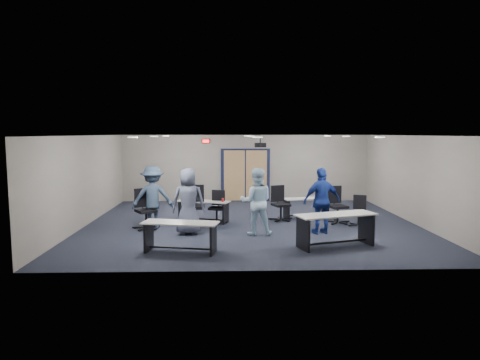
{
  "coord_description": "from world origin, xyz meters",
  "views": [
    {
      "loc": [
        -0.73,
        -12.87,
        2.77
      ],
      "look_at": [
        -0.36,
        -0.3,
        1.39
      ],
      "focal_mm": 32.0,
      "sensor_mm": 36.0,
      "label": 1
    }
  ],
  "objects_px": {
    "chair_back_c": "(281,203)",
    "person_lightblue": "(256,202)",
    "table_front_left": "(180,232)",
    "chair_back_d": "(338,205)",
    "chair_back_a": "(195,205)",
    "table_back_right": "(306,204)",
    "chair_loose_left": "(146,209)",
    "person_navy": "(322,201)",
    "chair_back_b": "(217,207)",
    "person_plaid": "(188,201)",
    "table_back_left": "(204,207)",
    "table_front_right": "(336,224)",
    "person_back": "(153,197)",
    "chair_loose_right": "(359,211)"
  },
  "relations": [
    {
      "from": "table_front_left",
      "to": "table_front_right",
      "type": "bearing_deg",
      "value": 17.03
    },
    {
      "from": "table_front_left",
      "to": "table_front_right",
      "type": "xyz_separation_m",
      "value": [
        3.74,
        0.39,
        0.07
      ]
    },
    {
      "from": "table_back_right",
      "to": "person_navy",
      "type": "distance_m",
      "value": 2.38
    },
    {
      "from": "chair_back_a",
      "to": "chair_back_b",
      "type": "bearing_deg",
      "value": 25.38
    },
    {
      "from": "table_back_left",
      "to": "table_front_right",
      "type": "bearing_deg",
      "value": -23.12
    },
    {
      "from": "person_plaid",
      "to": "person_back",
      "type": "bearing_deg",
      "value": -36.51
    },
    {
      "from": "chair_back_c",
      "to": "person_lightblue",
      "type": "height_order",
      "value": "person_lightblue"
    },
    {
      "from": "table_back_left",
      "to": "person_back",
      "type": "bearing_deg",
      "value": -131.12
    },
    {
      "from": "chair_loose_right",
      "to": "person_navy",
      "type": "xyz_separation_m",
      "value": [
        -1.32,
        -0.91,
        0.46
      ]
    },
    {
      "from": "table_front_right",
      "to": "chair_loose_right",
      "type": "bearing_deg",
      "value": 43.23
    },
    {
      "from": "person_navy",
      "to": "person_back",
      "type": "height_order",
      "value": "same"
    },
    {
      "from": "chair_loose_right",
      "to": "chair_back_b",
      "type": "bearing_deg",
      "value": -163.64
    },
    {
      "from": "table_front_left",
      "to": "chair_back_d",
      "type": "relative_size",
      "value": 1.62
    },
    {
      "from": "table_front_left",
      "to": "chair_loose_right",
      "type": "bearing_deg",
      "value": 39.19
    },
    {
      "from": "table_front_left",
      "to": "chair_back_d",
      "type": "distance_m",
      "value": 5.45
    },
    {
      "from": "table_front_right",
      "to": "person_back",
      "type": "bearing_deg",
      "value": 137.68
    },
    {
      "from": "person_plaid",
      "to": "person_navy",
      "type": "distance_m",
      "value": 3.67
    },
    {
      "from": "chair_back_d",
      "to": "person_navy",
      "type": "bearing_deg",
      "value": -136.46
    },
    {
      "from": "chair_back_a",
      "to": "person_back",
      "type": "bearing_deg",
      "value": -156.47
    },
    {
      "from": "chair_back_a",
      "to": "person_lightblue",
      "type": "distance_m",
      "value": 2.23
    },
    {
      "from": "chair_back_c",
      "to": "person_plaid",
      "type": "relative_size",
      "value": 0.61
    },
    {
      "from": "table_back_right",
      "to": "person_plaid",
      "type": "xyz_separation_m",
      "value": [
        -3.68,
        -2.29,
        0.48
      ]
    },
    {
      "from": "table_front_left",
      "to": "person_navy",
      "type": "bearing_deg",
      "value": 36.7
    },
    {
      "from": "table_back_right",
      "to": "chair_loose_right",
      "type": "distance_m",
      "value": 1.94
    },
    {
      "from": "table_back_right",
      "to": "chair_back_c",
      "type": "xyz_separation_m",
      "value": [
        -0.91,
        -0.54,
        0.12
      ]
    },
    {
      "from": "chair_back_a",
      "to": "person_navy",
      "type": "bearing_deg",
      "value": -14.28
    },
    {
      "from": "person_plaid",
      "to": "chair_back_d",
      "type": "bearing_deg",
      "value": -164.92
    },
    {
      "from": "chair_back_b",
      "to": "chair_back_c",
      "type": "xyz_separation_m",
      "value": [
        2.03,
        0.3,
        0.05
      ]
    },
    {
      "from": "chair_back_a",
      "to": "chair_back_b",
      "type": "height_order",
      "value": "chair_back_a"
    },
    {
      "from": "table_front_left",
      "to": "person_lightblue",
      "type": "relative_size",
      "value": 1.01
    },
    {
      "from": "chair_back_d",
      "to": "person_plaid",
      "type": "height_order",
      "value": "person_plaid"
    },
    {
      "from": "chair_back_b",
      "to": "person_plaid",
      "type": "height_order",
      "value": "person_plaid"
    },
    {
      "from": "table_front_right",
      "to": "chair_back_b",
      "type": "height_order",
      "value": "chair_back_b"
    },
    {
      "from": "table_front_right",
      "to": "chair_loose_left",
      "type": "bearing_deg",
      "value": 139.75
    },
    {
      "from": "table_back_left",
      "to": "chair_back_b",
      "type": "xyz_separation_m",
      "value": [
        0.41,
        -0.18,
        0.04
      ]
    },
    {
      "from": "table_front_right",
      "to": "person_navy",
      "type": "distance_m",
      "value": 1.43
    },
    {
      "from": "table_back_left",
      "to": "chair_loose_right",
      "type": "bearing_deg",
      "value": 9.56
    },
    {
      "from": "table_front_right",
      "to": "chair_back_b",
      "type": "bearing_deg",
      "value": 118.43
    },
    {
      "from": "table_back_right",
      "to": "chair_back_b",
      "type": "distance_m",
      "value": 3.06
    },
    {
      "from": "person_navy",
      "to": "chair_back_b",
      "type": "bearing_deg",
      "value": -39.93
    },
    {
      "from": "table_front_right",
      "to": "chair_loose_left",
      "type": "distance_m",
      "value": 5.42
    },
    {
      "from": "table_back_right",
      "to": "chair_back_d",
      "type": "height_order",
      "value": "chair_back_d"
    },
    {
      "from": "table_front_left",
      "to": "chair_back_c",
      "type": "xyz_separation_m",
      "value": [
        2.79,
        3.56,
        0.07
      ]
    },
    {
      "from": "chair_back_a",
      "to": "table_back_right",
      "type": "bearing_deg",
      "value": 21.59
    },
    {
      "from": "chair_loose_left",
      "to": "person_navy",
      "type": "distance_m",
      "value": 5.02
    },
    {
      "from": "table_back_right",
      "to": "person_plaid",
      "type": "height_order",
      "value": "person_plaid"
    },
    {
      "from": "person_lightblue",
      "to": "table_back_left",
      "type": "bearing_deg",
      "value": -46.45
    },
    {
      "from": "person_lightblue",
      "to": "person_navy",
      "type": "height_order",
      "value": "same"
    },
    {
      "from": "chair_loose_left",
      "to": "chair_back_b",
      "type": "bearing_deg",
      "value": -11.84
    },
    {
      "from": "chair_back_a",
      "to": "chair_loose_right",
      "type": "xyz_separation_m",
      "value": [
        4.91,
        -0.34,
        -0.14
      ]
    }
  ]
}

